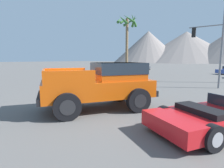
% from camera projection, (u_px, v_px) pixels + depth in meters
% --- Properties ---
extents(ground_plane, '(320.00, 320.00, 0.00)m').
position_uv_depth(ground_plane, '(87.00, 109.00, 7.46)').
color(ground_plane, '#5B5956').
extents(orange_pickup_truck, '(4.21, 4.98, 1.95)m').
position_uv_depth(orange_pickup_truck, '(104.00, 83.00, 7.41)').
color(orange_pickup_truck, '#CC4C0C').
rests_on(orange_pickup_truck, ground_plane).
extents(red_convertible_car, '(3.71, 4.55, 0.96)m').
position_uv_depth(red_convertible_car, '(218.00, 117.00, 5.22)').
color(red_convertible_car, red).
rests_on(red_convertible_car, ground_plane).
extents(parked_car_dark, '(4.72, 3.24, 1.10)m').
position_uv_depth(parked_car_dark, '(136.00, 68.00, 32.56)').
color(parked_car_dark, '#232328').
rests_on(parked_car_dark, ground_plane).
extents(parked_car_silver, '(3.73, 4.74, 1.19)m').
position_uv_depth(parked_car_silver, '(145.00, 66.00, 37.64)').
color(parked_car_silver, '#B7BABF').
rests_on(parked_car_silver, ground_plane).
extents(traffic_light_main, '(4.00, 0.38, 5.46)m').
position_uv_depth(traffic_light_main, '(215.00, 40.00, 16.20)').
color(traffic_light_main, slate).
rests_on(traffic_light_main, ground_plane).
extents(street_lamp_post, '(0.90, 0.24, 7.69)m').
position_uv_depth(street_lamp_post, '(224.00, 23.00, 12.21)').
color(street_lamp_post, slate).
rests_on(street_lamp_post, ground_plane).
extents(palm_tree_tall, '(2.92, 2.86, 7.95)m').
position_uv_depth(palm_tree_tall, '(127.00, 30.00, 23.37)').
color(palm_tree_tall, brown).
rests_on(palm_tree_tall, ground_plane).
extents(distant_mountain_range, '(102.19, 69.75, 21.37)m').
position_uv_depth(distant_mountain_range, '(196.00, 47.00, 110.70)').
color(distant_mountain_range, gray).
rests_on(distant_mountain_range, ground_plane).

